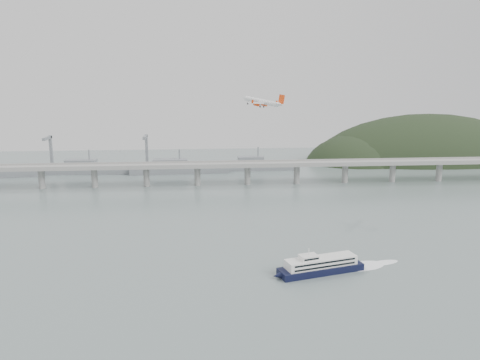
{
  "coord_description": "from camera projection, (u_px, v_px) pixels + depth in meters",
  "views": [
    {
      "loc": [
        -26.76,
        -256.05,
        103.24
      ],
      "look_at": [
        0.0,
        55.0,
        36.0
      ],
      "focal_mm": 35.0,
      "sensor_mm": 36.0,
      "label": 1
    }
  ],
  "objects": [
    {
      "name": "distant_fleet",
      "position": [
        84.0,
        169.0,
        517.23
      ],
      "size": [
        453.0,
        60.9,
        40.0
      ],
      "color": "slate",
      "rests_on": "ground"
    },
    {
      "name": "airliner",
      "position": [
        263.0,
        102.0,
        347.94
      ],
      "size": [
        31.9,
        29.69,
        10.36
      ],
      "rotation": [
        0.05,
        -0.14,
        2.44
      ],
      "color": "white",
      "rests_on": "ground"
    },
    {
      "name": "headland",
      "position": [
        435.0,
        173.0,
        624.46
      ],
      "size": [
        365.0,
        155.0,
        156.0
      ],
      "color": "black",
      "rests_on": "ground"
    },
    {
      "name": "ferry",
      "position": [
        321.0,
        265.0,
        254.62
      ],
      "size": [
        77.68,
        28.74,
        14.91
      ],
      "rotation": [
        0.0,
        0.0,
        0.26
      ],
      "color": "black",
      "rests_on": "ground"
    },
    {
      "name": "bridge",
      "position": [
        226.0,
        167.0,
        464.36
      ],
      "size": [
        800.0,
        22.0,
        23.9
      ],
      "color": "gray",
      "rests_on": "ground"
    },
    {
      "name": "ground",
      "position": [
        248.0,
        260.0,
        273.37
      ],
      "size": [
        900.0,
        900.0,
        0.0
      ],
      "primitive_type": "plane",
      "color": "slate",
      "rests_on": "ground"
    }
  ]
}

